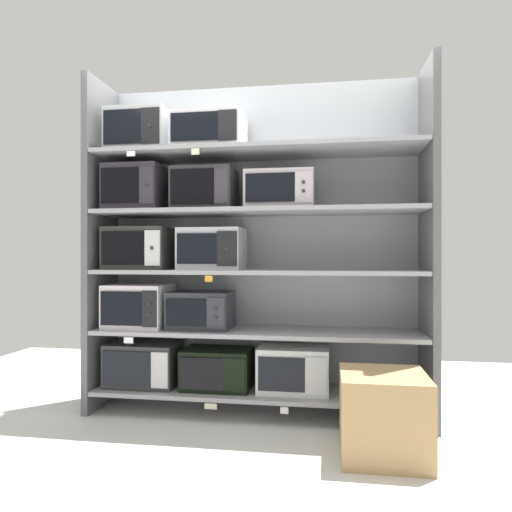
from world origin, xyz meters
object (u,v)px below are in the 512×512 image
microwave_1 (217,368)px  microwave_6 (213,249)px  microwave_0 (144,364)px  microwave_10 (140,132)px  microwave_11 (210,133)px  microwave_9 (280,191)px  microwave_3 (139,306)px  microwave_8 (205,190)px  microwave_2 (293,369)px  shipping_carton (384,415)px  microwave_5 (141,248)px  microwave_7 (138,189)px  microwave_4 (201,310)px

microwave_1 → microwave_6: size_ratio=1.09×
microwave_0 → microwave_10: bearing=179.8°
microwave_10 → microwave_11: (0.55, 0.00, -0.03)m
microwave_0 → microwave_9: microwave_9 is taller
microwave_6 → microwave_3: bearing=-180.0°
microwave_3 → microwave_9: size_ratio=0.91×
microwave_8 → microwave_11: bearing=0.5°
microwave_2 → microwave_10: 2.11m
microwave_0 → microwave_11: microwave_11 is taller
microwave_2 → microwave_11: 1.83m
microwave_8 → shipping_carton: 1.96m
microwave_0 → shipping_carton: microwave_0 is taller
shipping_carton → microwave_0: bearing=160.3°
microwave_0 → microwave_6: 1.02m
microwave_0 → microwave_10: (-0.04, 0.00, 1.76)m
microwave_6 → microwave_11: microwave_11 is taller
microwave_5 → microwave_8: 0.66m
microwave_3 → microwave_2: bearing=0.0°
microwave_0 → microwave_8: size_ratio=1.17×
microwave_3 → microwave_10: (0.00, -0.00, 1.32)m
microwave_0 → microwave_11: size_ratio=1.03×
microwave_2 → microwave_9: 1.29m
microwave_7 → microwave_1: bearing=-0.0°
microwave_5 → microwave_10: bearing=179.8°
microwave_11 → microwave_8: bearing=-179.5°
microwave_6 → microwave_9: microwave_9 is taller
microwave_9 → microwave_8: bearing=-180.0°
microwave_7 → shipping_carton: 2.33m
microwave_10 → microwave_11: bearing=0.0°
shipping_carton → microwave_3: bearing=160.7°
microwave_4 → microwave_5: microwave_5 is taller
microwave_10 → microwave_0: bearing=-0.2°
microwave_8 → microwave_2: bearing=0.0°
microwave_4 → microwave_11: (0.07, -0.00, 1.31)m
microwave_4 → microwave_8: 0.89m
microwave_4 → microwave_9: bearing=-0.0°
microwave_5 → microwave_7: size_ratio=1.12×
microwave_1 → microwave_5: bearing=-180.0°
microwave_9 → microwave_3: bearing=-180.0°
microwave_11 → microwave_9: bearing=0.0°
microwave_6 → microwave_9: (0.50, -0.00, 0.42)m
microwave_8 → microwave_4: bearing=179.2°
microwave_0 → microwave_11: bearing=0.0°
microwave_5 → microwave_3: bearing=179.8°
microwave_6 → microwave_8: microwave_8 is taller
microwave_9 → microwave_10: microwave_10 is taller
microwave_2 → microwave_5: microwave_5 is taller
microwave_0 → microwave_6: size_ratio=1.14×
microwave_2 → microwave_6: 1.06m
microwave_2 → microwave_9: (-0.10, -0.00, 1.29)m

